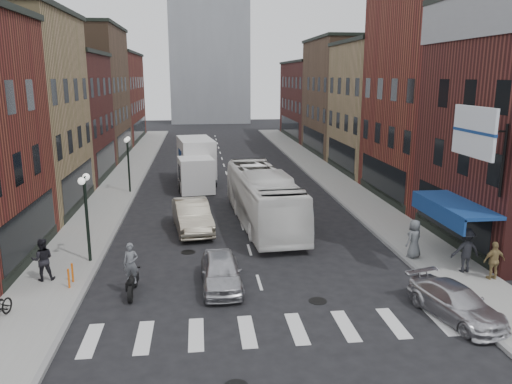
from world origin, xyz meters
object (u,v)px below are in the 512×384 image
box_truck (196,163)px  ped_right_b (494,261)px  streetlamp_near (86,202)px  sedan_left_near (221,271)px  ped_left_solo (43,259)px  ped_right_a (466,250)px  streetlamp_far (128,154)px  motorcycle_rider (132,271)px  sedan_left_far (192,216)px  billboard_sign (476,133)px  transit_bus (263,197)px  bike_rack (71,275)px  curb_car (456,303)px  ped_right_c (414,239)px

box_truck → ped_right_b: box_truck is taller
streetlamp_near → sedan_left_near: (5.81, -3.28, -2.24)m
ped_left_solo → ped_right_a: size_ratio=0.92×
streetlamp_far → motorcycle_rider: bearing=-82.4°
ped_right_a → ped_right_b: 1.20m
motorcycle_rider → sedan_left_far: bearing=81.2°
billboard_sign → transit_bus: 12.35m
sedan_left_far → bike_rack: bearing=-131.3°
streetlamp_far → ped_right_b: streetlamp_far is taller
ped_right_a → ped_right_b: (0.75, -0.93, -0.15)m
billboard_sign → bike_rack: billboard_sign is taller
curb_car → motorcycle_rider: bearing=150.0°
billboard_sign → transit_bus: billboard_sign is taller
motorcycle_rider → sedan_left_near: size_ratio=0.54×
motorcycle_rider → streetlamp_far: bearing=104.2°
box_truck → ped_right_c: size_ratio=4.65×
bike_rack → motorcycle_rider: bearing=-20.2°
bike_rack → ped_right_c: (15.00, 1.42, 0.50)m
transit_bus → ped_right_a: 11.42m
bike_rack → transit_bus: bearing=42.2°
motorcycle_rider → sedan_left_far: (2.25, 8.13, -0.15)m
box_truck → ped_right_a: (11.45, -19.47, -0.64)m
ped_right_c → box_truck: bearing=-89.9°
motorcycle_rider → ped_left_solo: bearing=164.0°
streetlamp_far → box_truck: streetlamp_far is taller
streetlamp_far → sedan_left_far: (4.59, -9.50, -2.06)m
curb_car → ped_left_solo: (-15.32, 4.82, 0.46)m
sedan_left_near → sedan_left_far: sedan_left_far is taller
billboard_sign → streetlamp_far: billboard_sign is taller
sedan_left_far → curb_car: 14.70m
sedan_left_far → ped_right_c: bearing=-37.2°
motorcycle_rider → streetlamp_near: bearing=129.5°
ped_left_solo → ped_right_b: 18.54m
bike_rack → sedan_left_far: size_ratio=0.16×
ped_right_a → ped_right_b: ped_right_a is taller
bike_rack → sedan_left_far: bearing=56.4°
ped_right_c → sedan_left_near: bearing=-17.0°
billboard_sign → box_truck: billboard_sign is taller
streetlamp_near → bike_rack: (-0.20, -2.70, -2.36)m
billboard_sign → ped_left_solo: size_ratio=2.08×
motorcycle_rider → ped_right_c: 12.68m
sedan_left_near → ped_right_b: bearing=-5.5°
box_truck → sedan_left_near: (1.01, -19.57, -1.07)m
bike_rack → curb_car: bearing=-16.5°
billboard_sign → streetlamp_far: bearing=132.4°
bike_rack → motorcycle_rider: (2.54, -0.93, 0.45)m
motorcycle_rider → ped_right_b: (14.66, -0.47, -0.04)m
billboard_sign → streetlamp_near: (-15.99, 3.50, -3.22)m
curb_car → bike_rack: bearing=149.2°
box_truck → curb_car: bearing=-76.3°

